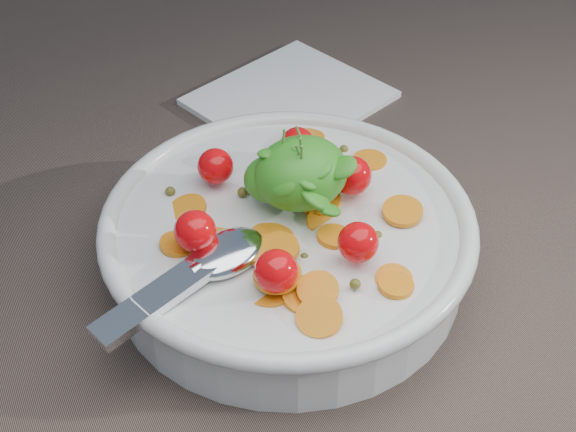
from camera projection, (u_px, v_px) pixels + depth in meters
name	position (u px, v px, depth m)	size (l,w,h in m)	color
ground	(336.00, 277.00, 0.61)	(6.00, 6.00, 0.00)	brown
bowl	(288.00, 239.00, 0.59)	(0.30, 0.28, 0.12)	silver
napkin	(290.00, 98.00, 0.79)	(0.17, 0.15, 0.01)	white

